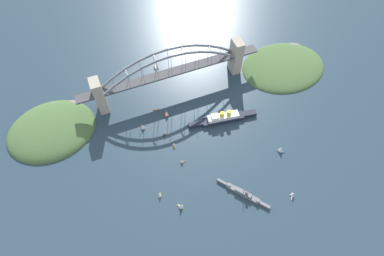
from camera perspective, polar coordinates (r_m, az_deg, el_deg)
The scene contains 17 objects.
ground_plane at distance 455.68m, azimuth -3.75°, elevation 7.39°, with size 1400.00×1400.00×0.00m, color #283D4C.
harbor_arch_bridge at distance 432.62m, azimuth -3.98°, elevation 10.02°, with size 262.19×20.68×71.39m.
headland_west_shore at distance 504.73m, azimuth 16.64°, elevation 10.93°, with size 131.09×103.14×18.42m.
headland_east_shore at distance 452.59m, azimuth -24.44°, elevation -0.23°, with size 116.65×99.50×25.05m.
ocean_liner at distance 418.04m, azimuth 5.83°, elevation 1.87°, with size 95.22×20.58×18.34m.
naval_cruiser at distance 373.38m, azimuth 9.53°, elevation -11.88°, with size 44.18×55.88×16.77m.
seaplane_taxiing_near_bridge at distance 483.92m, azimuth -6.72°, elevation 11.21°, with size 8.06×10.20×4.79m.
small_boat_0 at distance 422.31m, azimuth -4.77°, elevation 2.75°, with size 8.09×8.90×10.67m.
small_boat_1 at distance 406.92m, azimuth 16.21°, elevation -3.83°, with size 9.19×8.90×10.67m.
small_boat_2 at distance 432.69m, azimuth -6.56°, elevation 3.44°, with size 10.45×5.65×2.03m.
small_boat_3 at distance 385.12m, azimuth -1.87°, elevation -6.22°, with size 6.86×4.15×6.75m.
small_boat_4 at distance 406.30m, azimuth -5.09°, elevation -0.72°, with size 6.97×7.51×9.61m.
small_boat_5 at distance 361.77m, azimuth -2.09°, elevation -14.25°, with size 6.82×8.45×9.97m.
small_boat_6 at distance 414.71m, azimuth -9.13°, elevation 0.27°, with size 6.38×9.27×9.10m.
small_boat_7 at distance 385.42m, azimuth 18.25°, elevation -11.65°, with size 7.09×7.53×8.49m.
small_boat_8 at distance 368.93m, azimuth -6.03°, elevation -12.33°, with size 4.89×6.59×7.44m.
small_boat_9 at distance 396.79m, azimuth -3.36°, elevation -3.07°, with size 4.01×6.97×7.05m.
Camera 1 is at (80.24, 283.66, 347.47)m, focal length 28.70 mm.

